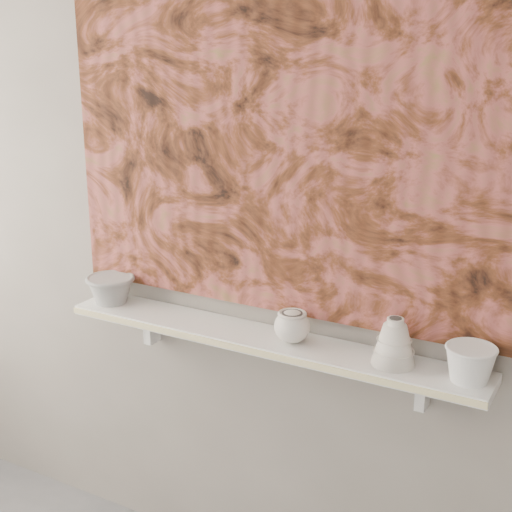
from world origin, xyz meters
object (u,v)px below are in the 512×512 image
Objects in this scene: painting at (278,136)px; cup_cream at (292,326)px; bowl_grey at (111,289)px; bell_vessel at (394,341)px; shelf at (264,340)px; bowl_white at (470,363)px.

painting is 0.57m from cup_cream.
bowl_grey is 0.71m from cup_cream.
cup_cream is at bearing -40.10° from painting.
shelf is at bearing 180.00° from bell_vessel.
cup_cream reaches higher than bowl_grey.
bell_vessel reaches higher than shelf.
bowl_grey is 1.22× the size of bowl_white.
painting reaches higher than bell_vessel.
bowl_white is at bearing 0.00° from bowl_grey.
painting is 0.69m from bell_vessel.
bell_vessel reaches higher than bowl_grey.
cup_cream is 0.79× the size of bell_vessel.
cup_cream is 0.79× the size of bowl_white.
painting reaches higher than bowl_grey.
bowl_white reaches higher than bowl_grey.
shelf is 0.63m from bowl_white.
bell_vessel is (0.42, 0.00, 0.08)m from shelf.
painting reaches higher than bowl_white.
shelf is at bearing -90.00° from painting.
bell_vessel is 0.21m from bowl_white.
painting is 10.77× the size of bowl_white.
shelf is 0.42m from bell_vessel.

